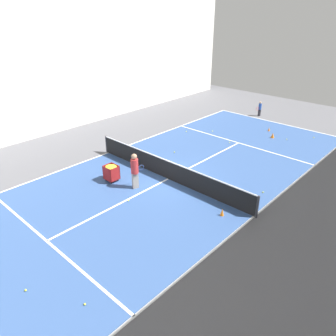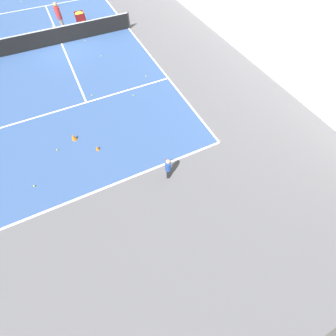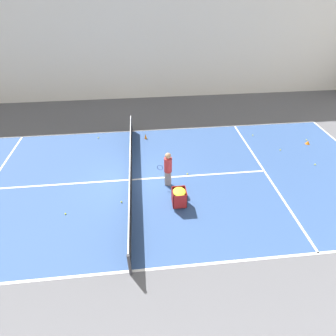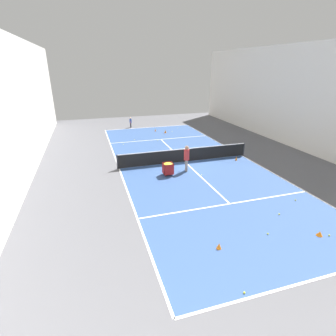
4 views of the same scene
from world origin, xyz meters
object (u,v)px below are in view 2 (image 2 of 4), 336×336
at_px(player_near_baseline, 168,167).
at_px(ball_cart, 80,16).
at_px(training_cone_0, 73,137).
at_px(coach_at_net, 59,15).
at_px(tennis_net, 58,35).

relative_size(player_near_baseline, ball_cart, 1.39).
relative_size(ball_cart, training_cone_0, 2.44).
xyz_separation_m(player_near_baseline, coach_at_net, (-1.38, 14.61, 0.35)).
bearing_deg(training_cone_0, player_near_baseline, -50.72).
xyz_separation_m(tennis_net, player_near_baseline, (1.93, -12.88, 0.14)).
bearing_deg(tennis_net, ball_cart, 46.33).
height_order(player_near_baseline, training_cone_0, player_near_baseline).
relative_size(player_near_baseline, training_cone_0, 3.40).
relative_size(tennis_net, training_cone_0, 29.09).
relative_size(player_near_baseline, coach_at_net, 0.66).
distance_m(coach_at_net, ball_cart, 1.52).
xyz_separation_m(tennis_net, coach_at_net, (0.55, 1.73, 0.49)).
bearing_deg(player_near_baseline, training_cone_0, 59.46).
distance_m(player_near_baseline, training_cone_0, 4.92).
xyz_separation_m(tennis_net, ball_cart, (1.97, 2.06, 0.06)).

